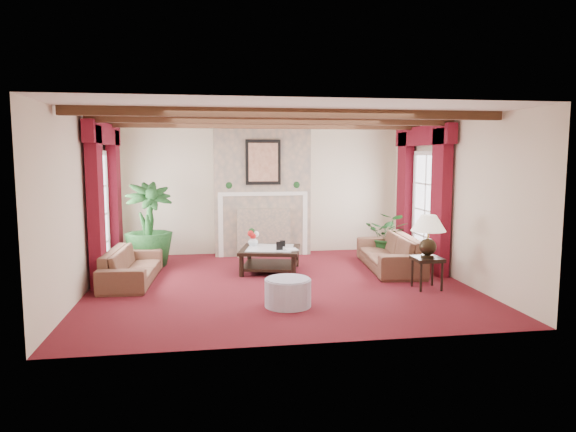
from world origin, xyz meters
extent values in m
plane|color=#4F0E18|center=(0.00, 0.00, 0.00)|extent=(6.00, 6.00, 0.00)
plane|color=white|center=(0.00, 0.00, 2.70)|extent=(6.00, 6.00, 0.00)
cube|color=beige|center=(0.00, 2.75, 1.35)|extent=(6.00, 0.02, 2.70)
cube|color=beige|center=(-3.00, 0.00, 1.35)|extent=(0.02, 5.50, 2.70)
cube|color=beige|center=(3.00, 0.00, 1.35)|extent=(0.02, 5.50, 2.70)
imported|color=#380F1C|center=(-2.40, 0.49, 0.37)|extent=(1.94, 0.76, 0.74)
imported|color=#380F1C|center=(2.18, 0.79, 0.41)|extent=(2.24, 1.04, 0.83)
imported|color=black|center=(-2.24, 1.70, 0.44)|extent=(1.82, 2.11, 0.89)
imported|color=black|center=(2.47, 1.67, 0.37)|extent=(1.76, 1.77, 0.74)
cylinder|color=#A29DB2|center=(-0.05, -1.28, 0.19)|extent=(0.65, 0.65, 0.38)
imported|color=silver|center=(-0.32, 1.17, 0.52)|extent=(0.31, 0.32, 0.19)
imported|color=black|center=(0.21, 0.63, 0.57)|extent=(0.21, 0.05, 0.29)
camera|label=1|loc=(-1.13, -8.15, 2.09)|focal=32.00mm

